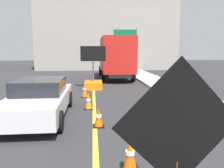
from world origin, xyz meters
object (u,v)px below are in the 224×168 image
at_px(pickup_car, 40,98).
at_px(traffic_cone_curbside, 84,90).
at_px(highway_guide_sign, 130,42).
at_px(traffic_cone_far_lane, 88,101).
at_px(roadwork_sign, 178,128).
at_px(traffic_cone_mid_lane, 99,118).
at_px(traffic_cone_near_sign, 130,155).
at_px(box_truck, 115,57).
at_px(arrow_board_trailer, 93,81).

distance_m(pickup_car, traffic_cone_curbside, 3.77).
bearing_deg(traffic_cone_curbside, highway_guide_sign, 71.52).
distance_m(highway_guide_sign, traffic_cone_far_lane, 17.50).
xyz_separation_m(highway_guide_sign, traffic_cone_far_lane, (-4.50, -16.63, -3.09)).
relative_size(roadwork_sign, traffic_cone_mid_lane, 3.85).
distance_m(pickup_car, traffic_cone_far_lane, 2.02).
bearing_deg(highway_guide_sign, traffic_cone_near_sign, -99.42).
height_order(roadwork_sign, box_truck, box_truck).
distance_m(highway_guide_sign, traffic_cone_mid_lane, 19.55).
relative_size(arrow_board_trailer, traffic_cone_mid_lane, 4.45).
xyz_separation_m(roadwork_sign, highway_guide_sign, (3.28, 23.24, 1.95)).
relative_size(roadwork_sign, traffic_cone_near_sign, 3.54).
bearing_deg(arrow_board_trailer, box_truck, 68.70).
height_order(arrow_board_trailer, traffic_cone_curbside, arrow_board_trailer).
xyz_separation_m(roadwork_sign, box_truck, (0.95, 16.84, 0.41)).
xyz_separation_m(roadwork_sign, traffic_cone_mid_lane, (-0.85, 4.38, -1.17)).
bearing_deg(highway_guide_sign, arrow_board_trailer, -110.62).
bearing_deg(box_truck, traffic_cone_far_lane, -101.92).
bearing_deg(traffic_cone_curbside, traffic_cone_far_lane, -84.37).
bearing_deg(traffic_cone_far_lane, arrow_board_trailer, 87.47).
height_order(arrow_board_trailer, box_truck, box_truck).
distance_m(arrow_board_trailer, traffic_cone_mid_lane, 7.52).
relative_size(arrow_board_trailer, pickup_car, 0.57).
xyz_separation_m(box_truck, pickup_car, (-3.87, -11.25, -1.18)).
distance_m(traffic_cone_mid_lane, traffic_cone_curbside, 4.71).
distance_m(traffic_cone_near_sign, traffic_cone_mid_lane, 2.76).
distance_m(pickup_car, traffic_cone_near_sign, 4.73).
bearing_deg(pickup_car, traffic_cone_far_lane, 30.52).
xyz_separation_m(arrow_board_trailer, pickup_car, (-1.95, -6.31, 0.22)).
distance_m(roadwork_sign, pickup_car, 6.36).
height_order(box_truck, traffic_cone_far_lane, box_truck).
bearing_deg(roadwork_sign, traffic_cone_far_lane, 100.43).
relative_size(arrow_board_trailer, traffic_cone_curbside, 3.46).
xyz_separation_m(traffic_cone_near_sign, traffic_cone_mid_lane, (-0.56, 2.70, -0.03)).
bearing_deg(box_truck, arrow_board_trailer, -111.30).
relative_size(pickup_car, traffic_cone_curbside, 6.09).
distance_m(arrow_board_trailer, box_truck, 5.49).
height_order(roadwork_sign, arrow_board_trailer, arrow_board_trailer).
bearing_deg(pickup_car, arrow_board_trailer, 72.84).
bearing_deg(traffic_cone_far_lane, box_truck, 78.08).
bearing_deg(highway_guide_sign, box_truck, -110.09).
bearing_deg(pickup_car, roadwork_sign, -62.37).
xyz_separation_m(roadwork_sign, traffic_cone_curbside, (-1.46, 9.05, -1.09)).
relative_size(arrow_board_trailer, highway_guide_sign, 0.54).
xyz_separation_m(pickup_car, traffic_cone_mid_lane, (2.08, -1.21, -0.40)).
height_order(roadwork_sign, pickup_car, roadwork_sign).
bearing_deg(pickup_car, traffic_cone_near_sign, -56.02).
relative_size(highway_guide_sign, traffic_cone_mid_lane, 8.24).
bearing_deg(traffic_cone_curbside, box_truck, 72.87).
bearing_deg(traffic_cone_curbside, traffic_cone_near_sign, -81.02).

